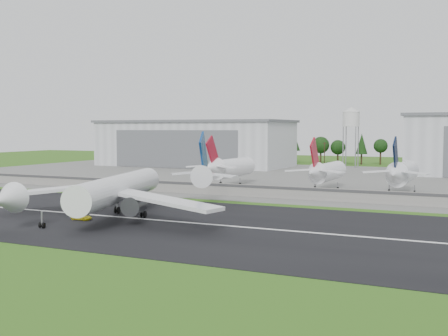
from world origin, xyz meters
The scene contains 14 objects.
ground centered at (0.00, 0.00, 0.00)m, with size 600.00×600.00×0.00m, color #396116.
runway centered at (0.00, 10.00, 0.05)m, with size 320.00×60.00×0.10m, color black.
runway_centerline centered at (0.00, 10.00, 0.11)m, with size 220.00×1.00×0.02m, color white.
apron centered at (0.00, 120.00, 0.05)m, with size 320.00×150.00×0.10m, color slate.
blast_fence centered at (0.00, 54.99, 1.81)m, with size 240.00×0.61×3.50m.
hangar_west centered at (-80.00, 164.92, 11.63)m, with size 97.00×44.00×23.20m.
water_tower centered at (-5.00, 185.00, 24.55)m, with size 8.40×8.40×29.40m.
utility_poles centered at (0.00, 200.00, 0.00)m, with size 230.00×3.00×12.00m, color black, non-canonical shape.
treeline centered at (0.00, 215.00, 0.00)m, with size 320.00×16.00×22.00m, color black, non-canonical shape.
main_airliner centered at (-15.40, 9.58, 4.89)m, with size 54.87×58.14×18.17m.
ground_vehicle centered at (-19.82, 3.44, 0.72)m, with size 2.05×4.44×1.23m, color gold.
parked_jet_red_a centered at (-20.32, 76.59, 6.36)m, with size 7.36×31.29×16.88m.
parked_jet_red_b centered at (11.62, 76.55, 6.08)m, with size 7.36×31.29×16.58m.
parked_jet_navy centered at (33.55, 76.59, 6.40)m, with size 7.36×31.29×16.92m.
Camera 1 is at (55.62, -87.57, 18.87)m, focal length 45.00 mm.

